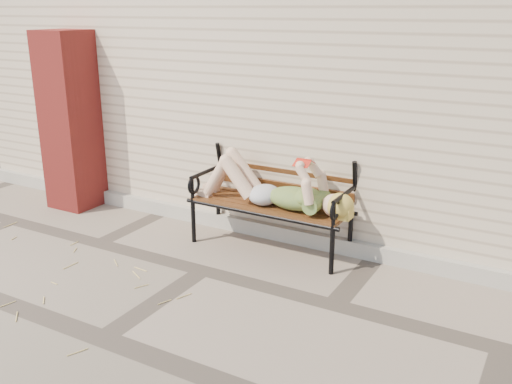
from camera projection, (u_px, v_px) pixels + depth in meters
The scene contains 7 objects.
ground at pixel (203, 271), 5.06m from camera, with size 80.00×80.00×0.00m, color gray.
house_wall at pixel (337, 69), 7.08m from camera, with size 8.00×4.00×3.00m, color beige.
foundation_strip at pixel (257, 228), 5.84m from camera, with size 8.00×0.10×0.15m, color #A49F94.
brick_pillar at pixel (70, 121), 6.45m from camera, with size 0.50×0.50×2.00m, color maroon.
garden_bench at pixel (275, 186), 5.43m from camera, with size 1.67×0.66×1.08m.
reading_woman at pixel (270, 186), 5.30m from camera, with size 1.57×0.36×0.49m.
straw_scatter at pixel (30, 273), 5.01m from camera, with size 2.68×1.74×0.01m.
Camera 1 is at (2.68, -3.77, 2.23)m, focal length 40.00 mm.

